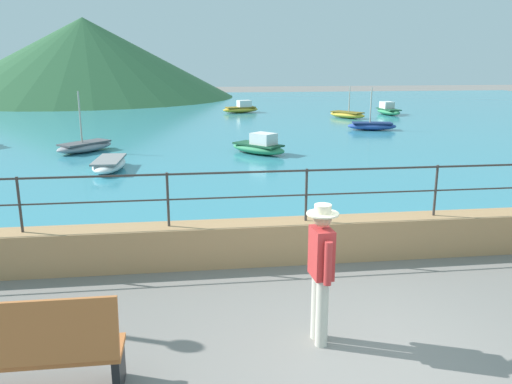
{
  "coord_description": "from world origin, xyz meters",
  "views": [
    {
      "loc": [
        -1.96,
        -5.09,
        3.38
      ],
      "look_at": [
        -0.79,
        3.7,
        1.1
      ],
      "focal_mm": 36.58,
      "sensor_mm": 36.0,
      "label": 1
    }
  ],
  "objects_px": {
    "boat_0": "(388,110)",
    "boat_4": "(372,126)",
    "person_walking": "(321,267)",
    "boat_7": "(109,164)",
    "boat_2": "(259,146)",
    "bench_main": "(34,350)",
    "boat_3": "(85,146)",
    "boat_5": "(241,108)",
    "boat_6": "(347,114)"
  },
  "relations": [
    {
      "from": "boat_0",
      "to": "boat_4",
      "type": "bearing_deg",
      "value": -117.18
    },
    {
      "from": "person_walking",
      "to": "boat_7",
      "type": "height_order",
      "value": "person_walking"
    },
    {
      "from": "boat_4",
      "to": "boat_7",
      "type": "height_order",
      "value": "boat_4"
    },
    {
      "from": "boat_0",
      "to": "boat_2",
      "type": "relative_size",
      "value": 1.03
    },
    {
      "from": "boat_0",
      "to": "boat_2",
      "type": "height_order",
      "value": "same"
    },
    {
      "from": "bench_main",
      "to": "boat_3",
      "type": "height_order",
      "value": "boat_3"
    },
    {
      "from": "boat_2",
      "to": "boat_5",
      "type": "bearing_deg",
      "value": 86.49
    },
    {
      "from": "boat_7",
      "to": "boat_3",
      "type": "bearing_deg",
      "value": 111.14
    },
    {
      "from": "person_walking",
      "to": "boat_5",
      "type": "distance_m",
      "value": 27.38
    },
    {
      "from": "boat_3",
      "to": "boat_5",
      "type": "bearing_deg",
      "value": 61.87
    },
    {
      "from": "bench_main",
      "to": "boat_0",
      "type": "bearing_deg",
      "value": 61.78
    },
    {
      "from": "boat_3",
      "to": "boat_6",
      "type": "relative_size",
      "value": 0.97
    },
    {
      "from": "bench_main",
      "to": "boat_7",
      "type": "relative_size",
      "value": 0.72
    },
    {
      "from": "boat_2",
      "to": "boat_7",
      "type": "bearing_deg",
      "value": -155.85
    },
    {
      "from": "boat_4",
      "to": "boat_7",
      "type": "relative_size",
      "value": 1.04
    },
    {
      "from": "person_walking",
      "to": "boat_2",
      "type": "height_order",
      "value": "person_walking"
    },
    {
      "from": "boat_5",
      "to": "boat_6",
      "type": "distance_m",
      "value": 6.89
    },
    {
      "from": "boat_4",
      "to": "boat_6",
      "type": "bearing_deg",
      "value": 85.72
    },
    {
      "from": "bench_main",
      "to": "boat_6",
      "type": "xyz_separation_m",
      "value": [
        10.74,
        24.17,
        -0.3
      ]
    },
    {
      "from": "boat_6",
      "to": "boat_7",
      "type": "distance_m",
      "value": 17.39
    },
    {
      "from": "bench_main",
      "to": "boat_0",
      "type": "relative_size",
      "value": 0.71
    },
    {
      "from": "bench_main",
      "to": "boat_5",
      "type": "height_order",
      "value": "bench_main"
    },
    {
      "from": "person_walking",
      "to": "boat_5",
      "type": "relative_size",
      "value": 0.71
    },
    {
      "from": "boat_0",
      "to": "person_walking",
      "type": "bearing_deg",
      "value": -113.15
    },
    {
      "from": "boat_3",
      "to": "boat_7",
      "type": "distance_m",
      "value": 3.7
    },
    {
      "from": "bench_main",
      "to": "person_walking",
      "type": "bearing_deg",
      "value": 12.93
    },
    {
      "from": "boat_3",
      "to": "person_walking",
      "type": "bearing_deg",
      "value": -69.36
    },
    {
      "from": "boat_4",
      "to": "boat_6",
      "type": "height_order",
      "value": "boat_4"
    },
    {
      "from": "boat_2",
      "to": "boat_3",
      "type": "relative_size",
      "value": 1.01
    },
    {
      "from": "boat_2",
      "to": "boat_7",
      "type": "xyz_separation_m",
      "value": [
        -4.93,
        -2.21,
        -0.07
      ]
    },
    {
      "from": "person_walking",
      "to": "boat_7",
      "type": "xyz_separation_m",
      "value": [
        -3.9,
        10.45,
        -0.72
      ]
    },
    {
      "from": "person_walking",
      "to": "boat_6",
      "type": "height_order",
      "value": "boat_6"
    },
    {
      "from": "boat_7",
      "to": "boat_4",
      "type": "bearing_deg",
      "value": 35.11
    },
    {
      "from": "boat_0",
      "to": "boat_3",
      "type": "distance_m",
      "value": 19.37
    },
    {
      "from": "boat_4",
      "to": "boat_7",
      "type": "xyz_separation_m",
      "value": [
        -11.15,
        -7.84,
        -0.01
      ]
    },
    {
      "from": "bench_main",
      "to": "boat_0",
      "type": "xyz_separation_m",
      "value": [
        13.78,
        25.67,
        -0.23
      ]
    },
    {
      "from": "bench_main",
      "to": "boat_5",
      "type": "xyz_separation_m",
      "value": [
        5.03,
        28.02,
        -0.23
      ]
    },
    {
      "from": "boat_4",
      "to": "boat_3",
      "type": "bearing_deg",
      "value": -160.62
    },
    {
      "from": "boat_0",
      "to": "boat_3",
      "type": "bearing_deg",
      "value": -145.21
    },
    {
      "from": "person_walking",
      "to": "boat_5",
      "type": "height_order",
      "value": "person_walking"
    },
    {
      "from": "boat_0",
      "to": "boat_7",
      "type": "xyz_separation_m",
      "value": [
        -14.57,
        -14.5,
        -0.07
      ]
    },
    {
      "from": "boat_4",
      "to": "boat_5",
      "type": "xyz_separation_m",
      "value": [
        -5.32,
        9.01,
        0.06
      ]
    },
    {
      "from": "bench_main",
      "to": "boat_3",
      "type": "xyz_separation_m",
      "value": [
        -2.13,
        14.62,
        -0.3
      ]
    },
    {
      "from": "person_walking",
      "to": "boat_4",
      "type": "xyz_separation_m",
      "value": [
        7.25,
        18.3,
        -0.72
      ]
    },
    {
      "from": "boat_0",
      "to": "boat_4",
      "type": "height_order",
      "value": "boat_4"
    },
    {
      "from": "boat_0",
      "to": "boat_3",
      "type": "xyz_separation_m",
      "value": [
        -15.91,
        -11.05,
        -0.06
      ]
    },
    {
      "from": "boat_2",
      "to": "boat_4",
      "type": "relative_size",
      "value": 0.95
    },
    {
      "from": "bench_main",
      "to": "boat_2",
      "type": "distance_m",
      "value": 14.01
    },
    {
      "from": "bench_main",
      "to": "boat_5",
      "type": "relative_size",
      "value": 0.69
    },
    {
      "from": "boat_2",
      "to": "boat_7",
      "type": "distance_m",
      "value": 5.41
    }
  ]
}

